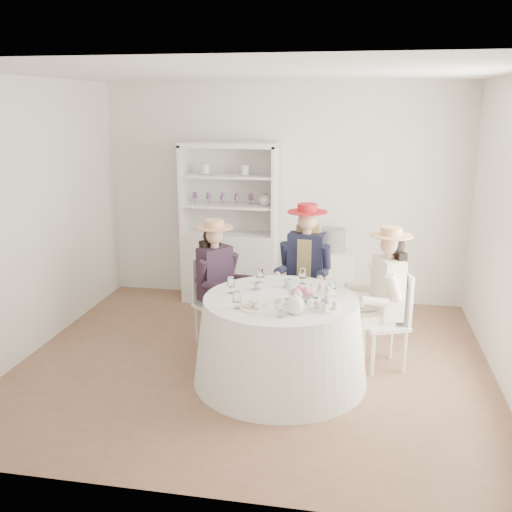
# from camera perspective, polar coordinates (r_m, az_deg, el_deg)

# --- Properties ---
(ground) EXTENTS (4.50, 4.50, 0.00)m
(ground) POSITION_cam_1_polar(r_m,az_deg,el_deg) (5.66, -0.18, -10.57)
(ground) COLOR brown
(ground) RESTS_ON ground
(ceiling) EXTENTS (4.50, 4.50, 0.00)m
(ceiling) POSITION_cam_1_polar(r_m,az_deg,el_deg) (5.11, -0.21, 17.86)
(ceiling) COLOR white
(ceiling) RESTS_ON wall_back
(wall_back) EXTENTS (4.50, 0.00, 4.50)m
(wall_back) POSITION_cam_1_polar(r_m,az_deg,el_deg) (7.17, 2.75, 6.23)
(wall_back) COLOR white
(wall_back) RESTS_ON ground
(wall_front) EXTENTS (4.50, 0.00, 4.50)m
(wall_front) POSITION_cam_1_polar(r_m,az_deg,el_deg) (3.35, -6.49, -4.27)
(wall_front) COLOR white
(wall_front) RESTS_ON ground
(wall_left) EXTENTS (0.00, 4.50, 4.50)m
(wall_left) POSITION_cam_1_polar(r_m,az_deg,el_deg) (6.05, -21.70, 3.50)
(wall_left) COLOR white
(wall_left) RESTS_ON ground
(tea_table) EXTENTS (1.57, 1.57, 0.79)m
(tea_table) POSITION_cam_1_polar(r_m,az_deg,el_deg) (5.19, 2.45, -8.34)
(tea_table) COLOR white
(tea_table) RESTS_ON ground
(hutch) EXTENTS (1.36, 0.91, 1.99)m
(hutch) POSITION_cam_1_polar(r_m,az_deg,el_deg) (7.18, -2.56, 1.01)
(hutch) COLOR silver
(hutch) RESTS_ON ground
(side_table) EXTENTS (0.51, 0.51, 0.71)m
(side_table) POSITION_cam_1_polar(r_m,az_deg,el_deg) (7.09, 7.65, -2.27)
(side_table) COLOR silver
(side_table) RESTS_ON ground
(hatbox) EXTENTS (0.29, 0.29, 0.28)m
(hatbox) POSITION_cam_1_polar(r_m,az_deg,el_deg) (6.96, 7.79, 1.59)
(hatbox) COLOR black
(hatbox) RESTS_ON side_table
(guest_left) EXTENTS (0.57, 0.55, 1.32)m
(guest_left) POSITION_cam_1_polar(r_m,az_deg,el_deg) (5.82, -3.98, -1.99)
(guest_left) COLOR silver
(guest_left) RESTS_ON ground
(guest_mid) EXTENTS (0.54, 0.56, 1.45)m
(guest_mid) POSITION_cam_1_polar(r_m,az_deg,el_deg) (5.98, 4.99, -0.80)
(guest_mid) COLOR silver
(guest_mid) RESTS_ON ground
(guest_right) EXTENTS (0.57, 0.52, 1.37)m
(guest_right) POSITION_cam_1_polar(r_m,az_deg,el_deg) (5.42, 12.81, -3.37)
(guest_right) COLOR silver
(guest_right) RESTS_ON ground
(spare_chair) EXTENTS (0.51, 0.51, 0.90)m
(spare_chair) POSITION_cam_1_polar(r_m,az_deg,el_deg) (6.65, -3.09, -2.14)
(spare_chair) COLOR silver
(spare_chair) RESTS_ON ground
(teacup_a) EXTENTS (0.08, 0.08, 0.06)m
(teacup_a) POSITION_cam_1_polar(r_m,az_deg,el_deg) (5.24, 0.19, -3.08)
(teacup_a) COLOR white
(teacup_a) RESTS_ON tea_table
(teacup_b) EXTENTS (0.10, 0.10, 0.07)m
(teacup_b) POSITION_cam_1_polar(r_m,az_deg,el_deg) (5.31, 3.21, -2.81)
(teacup_b) COLOR white
(teacup_b) RESTS_ON tea_table
(teacup_c) EXTENTS (0.10, 0.10, 0.06)m
(teacup_c) POSITION_cam_1_polar(r_m,az_deg,el_deg) (5.18, 5.31, -3.39)
(teacup_c) COLOR white
(teacup_c) RESTS_ON tea_table
(flower_bowl) EXTENTS (0.25, 0.25, 0.05)m
(flower_bowl) POSITION_cam_1_polar(r_m,az_deg,el_deg) (4.94, 4.71, -4.34)
(flower_bowl) COLOR white
(flower_bowl) RESTS_ON tea_table
(flower_arrangement) EXTENTS (0.20, 0.20, 0.07)m
(flower_arrangement) POSITION_cam_1_polar(r_m,az_deg,el_deg) (4.91, 4.59, -3.62)
(flower_arrangement) COLOR pink
(flower_arrangement) RESTS_ON tea_table
(table_teapot) EXTENTS (0.22, 0.16, 0.17)m
(table_teapot) POSITION_cam_1_polar(r_m,az_deg,el_deg) (4.67, 3.95, -4.93)
(table_teapot) COLOR white
(table_teapot) RESTS_ON tea_table
(sandwich_plate) EXTENTS (0.27, 0.27, 0.06)m
(sandwich_plate) POSITION_cam_1_polar(r_m,az_deg,el_deg) (4.79, -0.07, -5.08)
(sandwich_plate) COLOR white
(sandwich_plate) RESTS_ON tea_table
(cupcake_stand) EXTENTS (0.23, 0.23, 0.22)m
(cupcake_stand) POSITION_cam_1_polar(r_m,az_deg,el_deg) (4.77, 6.99, -4.44)
(cupcake_stand) COLOR white
(cupcake_stand) RESTS_ON tea_table
(stemware_set) EXTENTS (0.98, 0.98, 0.15)m
(stemware_set) POSITION_cam_1_polar(r_m,az_deg,el_deg) (5.02, 2.51, -3.40)
(stemware_set) COLOR white
(stemware_set) RESTS_ON tea_table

